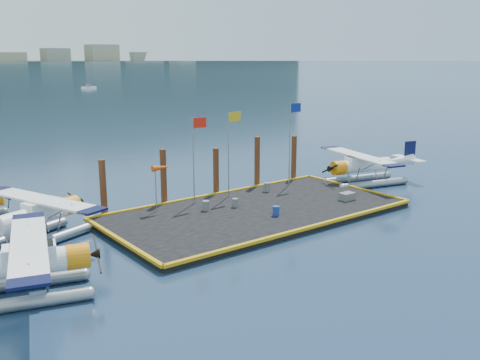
% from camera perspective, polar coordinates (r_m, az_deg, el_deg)
% --- Properties ---
extents(ground, '(4000.00, 4000.00, 0.00)m').
position_cam_1_polar(ground, '(36.32, 1.71, -3.75)').
color(ground, navy).
rests_on(ground, ground).
extents(dock, '(20.00, 10.00, 0.40)m').
position_cam_1_polar(dock, '(36.27, 1.71, -3.44)').
color(dock, black).
rests_on(dock, ground).
extents(dock_bumpers, '(20.25, 10.25, 0.18)m').
position_cam_1_polar(dock_bumpers, '(36.18, 1.72, -3.00)').
color(dock_bumpers, '#BE8A0B').
rests_on(dock_bumpers, dock).
extents(seaplane_a, '(8.97, 9.64, 3.43)m').
position_cam_1_polar(seaplane_a, '(25.62, -22.32, -8.62)').
color(seaplane_a, gray).
rests_on(seaplane_a, ground).
extents(seaplane_b, '(8.65, 9.18, 3.31)m').
position_cam_1_polar(seaplane_b, '(32.98, -20.79, -3.78)').
color(seaplane_b, gray).
rests_on(seaplane_b, ground).
extents(seaplane_d, '(8.86, 9.57, 3.40)m').
position_cam_1_polar(seaplane_d, '(45.43, 12.98, 1.30)').
color(seaplane_d, gray).
rests_on(seaplane_d, ground).
extents(drum_0, '(0.47, 0.47, 0.67)m').
position_cam_1_polar(drum_0, '(35.93, -3.66, -2.74)').
color(drum_0, slate).
rests_on(drum_0, dock).
extents(drum_3, '(0.45, 0.45, 0.63)m').
position_cam_1_polar(drum_3, '(34.81, 3.86, -3.30)').
color(drum_3, navy).
rests_on(drum_3, dock).
extents(drum_4, '(0.49, 0.49, 0.69)m').
position_cam_1_polar(drum_4, '(40.84, 2.88, -0.76)').
color(drum_4, slate).
rests_on(drum_4, dock).
extents(drum_5, '(0.42, 0.42, 0.59)m').
position_cam_1_polar(drum_5, '(36.69, -0.53, -2.44)').
color(drum_5, slate).
rests_on(drum_5, dock).
extents(crate, '(1.06, 0.71, 0.53)m').
position_cam_1_polar(crate, '(39.23, 11.35, -1.71)').
color(crate, slate).
rests_on(crate, dock).
extents(flagpole_red, '(1.14, 0.08, 6.00)m').
position_cam_1_polar(flagpole_red, '(37.00, -4.74, 3.53)').
color(flagpole_red, gray).
rests_on(flagpole_red, dock).
extents(flagpole_yellow, '(1.14, 0.08, 6.20)m').
position_cam_1_polar(flagpole_yellow, '(38.66, -1.00, 4.16)').
color(flagpole_yellow, gray).
rests_on(flagpole_yellow, dock).
extents(flagpole_blue, '(1.14, 0.08, 6.50)m').
position_cam_1_polar(flagpole_blue, '(42.43, 5.54, 5.15)').
color(flagpole_blue, gray).
rests_on(flagpole_blue, dock).
extents(windsock, '(1.40, 0.44, 3.12)m').
position_cam_1_polar(windsock, '(35.84, -8.37, 1.21)').
color(windsock, gray).
rests_on(windsock, dock).
extents(piling_0, '(0.44, 0.44, 4.00)m').
position_cam_1_polar(piling_0, '(36.04, -14.38, -1.00)').
color(piling_0, '#4B2315').
rests_on(piling_0, ground).
extents(piling_1, '(0.44, 0.44, 4.20)m').
position_cam_1_polar(piling_1, '(37.93, -8.15, 0.14)').
color(piling_1, '#4B2315').
rests_on(piling_1, ground).
extents(piling_2, '(0.44, 0.44, 3.80)m').
position_cam_1_polar(piling_2, '(40.31, -2.57, 0.74)').
color(piling_2, '#4B2315').
rests_on(piling_2, ground).
extents(piling_3, '(0.44, 0.44, 4.30)m').
position_cam_1_polar(piling_3, '(42.62, 1.84, 1.78)').
color(piling_3, '#4B2315').
rests_on(piling_3, ground).
extents(piling_4, '(0.44, 0.44, 4.00)m').
position_cam_1_polar(piling_4, '(45.24, 5.76, 2.19)').
color(piling_4, '#4B2315').
rests_on(piling_4, ground).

